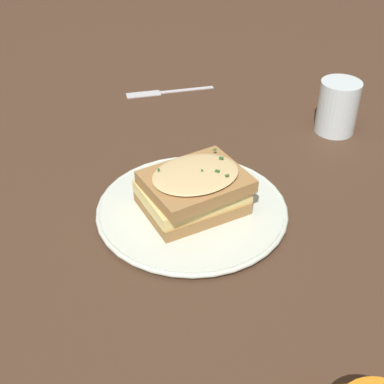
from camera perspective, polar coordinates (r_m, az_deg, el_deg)
The scene contains 5 objects.
ground_plane at distance 0.78m, azimuth -0.09°, elevation -1.28°, with size 2.40×2.40×0.00m, color #473021.
dinner_plate at distance 0.76m, azimuth -0.00°, elevation -1.91°, with size 0.27×0.27×0.01m.
sandwich at distance 0.73m, azimuth 0.15°, elevation 0.23°, with size 0.17×0.17×0.06m.
water_glass at distance 0.97m, azimuth 15.28°, elevation 8.74°, with size 0.07×0.07×0.09m, color silver.
fork at distance 1.09m, azimuth -3.46°, elevation 10.58°, with size 0.15×0.11×0.00m.
Camera 1 is at (-0.23, 0.57, 0.47)m, focal length 50.00 mm.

